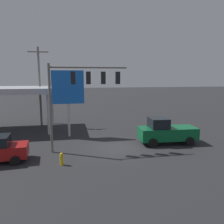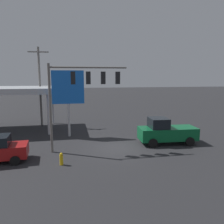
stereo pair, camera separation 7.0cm
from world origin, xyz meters
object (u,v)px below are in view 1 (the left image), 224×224
traffic_signal_assembly (81,86)px  fire_hydrant (62,159)px  utility_pole (40,85)px  price_sign (68,89)px  pickup_parked (166,132)px

traffic_signal_assembly → fire_hydrant: traffic_signal_assembly is taller
utility_pole → price_sign: (-3.43, 5.77, -0.26)m
price_sign → fire_hydrant: 8.64m
utility_pole → price_sign: utility_pole is taller
pickup_parked → traffic_signal_assembly: bearing=6.6°
pickup_parked → fire_hydrant: bearing=22.7°
price_sign → fire_hydrant: size_ratio=7.59×
price_sign → utility_pole: bearing=-59.3°
pickup_parked → fire_hydrant: pickup_parked is taller
traffic_signal_assembly → price_sign: 4.77m
price_sign → fire_hydrant: (0.51, 7.43, -4.38)m
utility_pole → fire_hydrant: 14.29m
utility_pole → pickup_parked: 16.15m
utility_pole → fire_hydrant: bearing=102.5°
traffic_signal_assembly → price_sign: traffic_signal_assembly is taller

